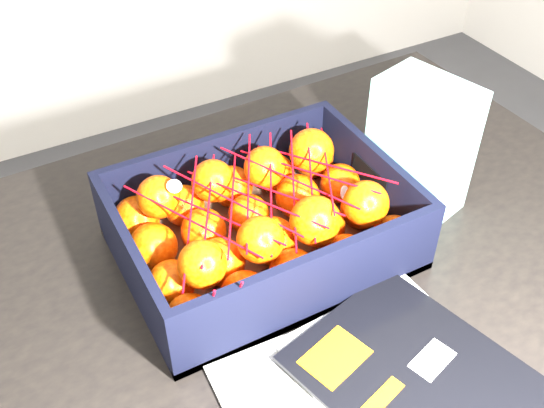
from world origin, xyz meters
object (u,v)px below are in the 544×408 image
retail_carton (420,146)px  table (263,324)px  produce_crate (262,232)px  magazine_stack (394,400)px

retail_carton → table: bearing=172.0°
produce_crate → retail_carton: retail_carton is taller
table → retail_carton: 0.35m
table → magazine_stack: 0.27m
magazine_stack → produce_crate: 0.29m
magazine_stack → retail_carton: retail_carton is taller
produce_crate → retail_carton: size_ratio=1.88×
produce_crate → magazine_stack: bearing=-86.8°
table → magazine_stack: size_ratio=3.39×
magazine_stack → produce_crate: produce_crate is taller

